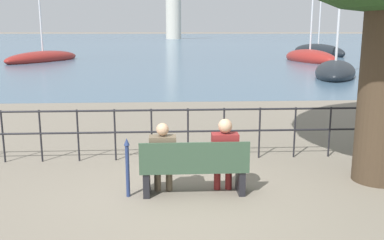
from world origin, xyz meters
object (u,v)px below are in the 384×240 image
(seated_person_right, at_px, (224,152))
(sailboat_5, at_px, (43,58))
(sailboat_0, at_px, (335,72))
(sailboat_2, at_px, (318,52))
(park_bench, at_px, (194,169))
(seated_person_left, at_px, (163,155))
(closed_umbrella, at_px, (127,164))
(sailboat_4, at_px, (310,58))

(seated_person_right, distance_m, sailboat_5, 32.39)
(seated_person_right, bearing_deg, sailboat_0, 63.36)
(sailboat_0, distance_m, sailboat_2, 21.53)
(seated_person_right, height_order, sailboat_0, sailboat_0)
(park_bench, bearing_deg, sailboat_0, 62.18)
(sailboat_0, bearing_deg, seated_person_left, -96.56)
(seated_person_right, xyz_separation_m, closed_umbrella, (-1.53, -0.09, -0.14))
(seated_person_right, bearing_deg, sailboat_2, 68.46)
(sailboat_2, bearing_deg, sailboat_0, -121.28)
(seated_person_right, bearing_deg, sailboat_4, 69.02)
(seated_person_left, relative_size, sailboat_4, 0.10)
(seated_person_right, relative_size, sailboat_5, 0.10)
(seated_person_left, distance_m, sailboat_5, 32.06)
(park_bench, bearing_deg, sailboat_2, 67.87)
(sailboat_2, relative_size, sailboat_4, 0.78)
(closed_umbrella, distance_m, sailboat_5, 31.98)
(seated_person_left, bearing_deg, sailboat_0, 60.82)
(sailboat_4, bearing_deg, seated_person_left, -125.33)
(seated_person_right, distance_m, closed_umbrella, 1.54)
(park_bench, distance_m, sailboat_4, 30.75)
(sailboat_0, bearing_deg, sailboat_4, 101.15)
(sailboat_0, height_order, sailboat_5, sailboat_5)
(sailboat_4, height_order, sailboat_5, sailboat_5)
(park_bench, distance_m, closed_umbrella, 1.05)
(sailboat_0, distance_m, sailboat_5, 23.85)
(park_bench, distance_m, seated_person_right, 0.55)
(seated_person_right, height_order, sailboat_4, sailboat_4)
(park_bench, bearing_deg, closed_umbrella, -179.35)
(park_bench, relative_size, sailboat_2, 0.19)
(park_bench, height_order, sailboat_5, sailboat_5)
(seated_person_left, bearing_deg, seated_person_right, -0.14)
(park_bench, relative_size, seated_person_left, 1.46)
(sailboat_2, relative_size, sailboat_5, 0.71)
(seated_person_left, height_order, sailboat_4, sailboat_4)
(park_bench, height_order, seated_person_right, seated_person_right)
(closed_umbrella, bearing_deg, sailboat_4, 66.45)
(park_bench, height_order, sailboat_0, sailboat_0)
(sailboat_4, bearing_deg, sailboat_5, 162.48)
(sailboat_2, bearing_deg, seated_person_left, -127.12)
(sailboat_5, bearing_deg, sailboat_0, -8.55)
(sailboat_2, height_order, sailboat_5, sailboat_5)
(seated_person_left, xyz_separation_m, closed_umbrella, (-0.55, -0.09, -0.11))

